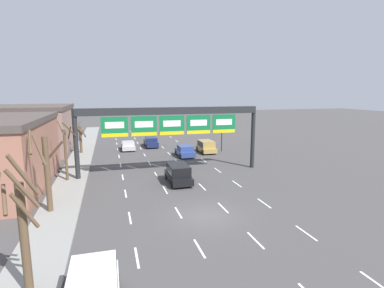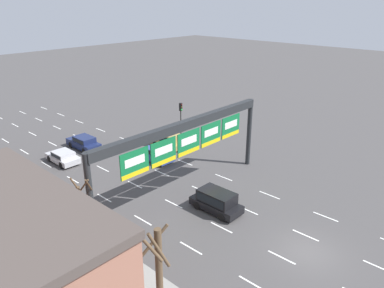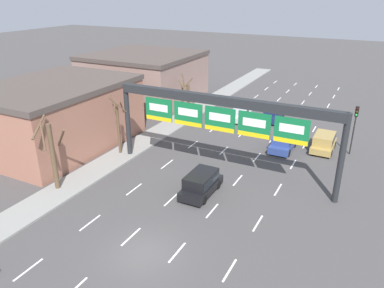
% 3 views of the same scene
% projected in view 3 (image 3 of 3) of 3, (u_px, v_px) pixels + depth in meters
% --- Properties ---
extents(ground_plane, '(220.00, 220.00, 0.00)m').
position_uv_depth(ground_plane, '(144.00, 254.00, 21.80)').
color(ground_plane, '#474444').
extents(sidewalk_left, '(2.80, 110.00, 0.15)m').
position_uv_depth(sidewalk_left, '(27.00, 211.00, 25.82)').
color(sidewalk_left, gray).
rests_on(sidewalk_left, ground_plane).
extents(lane_dashes, '(10.02, 67.00, 0.01)m').
position_uv_depth(lane_dashes, '(230.00, 164.00, 32.89)').
color(lane_dashes, white).
rests_on(lane_dashes, ground_plane).
extents(sign_gantry, '(18.54, 0.70, 6.74)m').
position_uv_depth(sign_gantry, '(221.00, 112.00, 28.81)').
color(sign_gantry, '#232628').
rests_on(sign_gantry, ground_plane).
extents(building_near, '(11.07, 14.59, 6.14)m').
position_uv_depth(building_near, '(55.00, 114.00, 36.03)').
color(building_near, '#9E6651').
rests_on(building_near, ground_plane).
extents(building_far, '(13.39, 13.01, 6.43)m').
position_uv_depth(building_far, '(144.00, 77.00, 50.47)').
color(building_far, gray).
rests_on(building_far, ground_plane).
extents(suv_gold, '(1.93, 3.94, 1.66)m').
position_uv_depth(suv_gold, '(324.00, 141.00, 35.36)').
color(suv_gold, '#A88947').
rests_on(suv_gold, ground_plane).
extents(car_navy, '(1.80, 4.51, 1.46)m').
position_uv_depth(car_navy, '(273.00, 114.00, 43.58)').
color(car_navy, '#19234C').
rests_on(car_navy, ground_plane).
extents(suv_black, '(1.89, 4.18, 1.71)m').
position_uv_depth(suv_black, '(201.00, 182.00, 27.86)').
color(suv_black, black).
rests_on(suv_black, ground_plane).
extents(car_silver, '(1.86, 3.98, 1.25)m').
position_uv_depth(car_silver, '(239.00, 114.00, 43.69)').
color(car_silver, '#B7B7BC').
rests_on(car_silver, ground_plane).
extents(car_blue, '(1.91, 4.07, 1.44)m').
position_uv_depth(car_blue, '(283.00, 143.00, 35.43)').
color(car_blue, navy).
rests_on(car_blue, ground_plane).
extents(traffic_light_near_gantry, '(0.30, 0.35, 4.61)m').
position_uv_depth(traffic_light_near_gantry, '(355.00, 121.00, 33.65)').
color(traffic_light_near_gantry, black).
rests_on(traffic_light_near_gantry, ground_plane).
extents(tree_bare_closest, '(2.24, 2.23, 5.58)m').
position_uv_depth(tree_bare_closest, '(52.00, 152.00, 27.66)').
color(tree_bare_closest, brown).
rests_on(tree_bare_closest, sidewalk_left).
extents(tree_bare_second, '(1.58, 1.73, 5.53)m').
position_uv_depth(tree_bare_second, '(118.00, 125.00, 33.79)').
color(tree_bare_second, brown).
rests_on(tree_bare_second, sidewalk_left).
extents(tree_bare_furthest, '(1.92, 2.08, 4.85)m').
position_uv_depth(tree_bare_furthest, '(187.00, 95.00, 44.81)').
color(tree_bare_furthest, brown).
rests_on(tree_bare_furthest, sidewalk_left).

